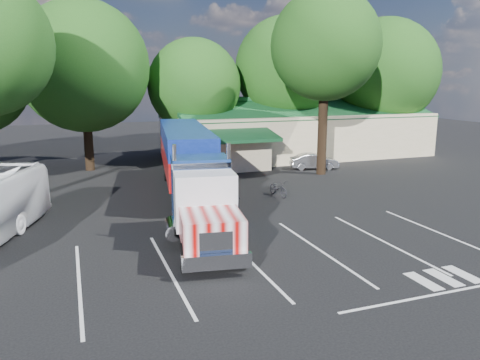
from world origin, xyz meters
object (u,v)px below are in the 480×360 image
object	(u,v)px
woman	(236,200)
bicycle	(278,188)
silver_sedan	(314,161)
semi_truck	(189,160)

from	to	relation	value
woman	bicycle	xyz separation A→B (m)	(3.90, 3.22, -0.35)
bicycle	silver_sedan	xyz separation A→B (m)	(6.50, 7.28, 0.12)
semi_truck	woman	size ratio (longest dim) A/B	12.26
woman	silver_sedan	bearing A→B (deg)	-41.81
semi_truck	silver_sedan	size ratio (longest dim) A/B	5.47
semi_truck	silver_sedan	distance (m)	13.84
semi_truck	woman	xyz separation A→B (m)	(1.57, -3.81, -1.60)
woman	bicycle	bearing A→B (deg)	-47.55
bicycle	woman	bearing A→B (deg)	-147.78
woman	semi_truck	bearing A→B (deg)	25.37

